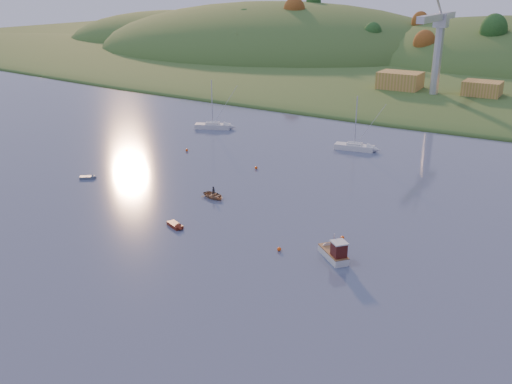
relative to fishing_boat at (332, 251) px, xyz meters
The scene contains 21 objects.
ground 30.96m from the fishing_boat, 121.83° to the right, with size 500.00×500.00×0.00m, color #3C4763.
far_shore 204.36m from the fishing_boat, 94.58° to the left, with size 620.00×220.00×1.50m, color #3A5321.
shore_slope 139.66m from the fishing_boat, 96.71° to the left, with size 640.00×150.00×7.00m, color #3A5321.
hill_left_far 258.26m from the fishing_boat, 133.06° to the left, with size 120.00×100.00×32.00m, color #3A5321.
hill_left 203.66m from the fishing_boat, 121.47° to the left, with size 170.00×140.00×44.00m, color #3A5321.
hillside_trees 159.54m from the fishing_boat, 95.87° to the left, with size 280.00×50.00×32.00m, color #18451B, non-canonical shape.
wharf 96.37m from the fishing_boat, 96.75° to the left, with size 42.00×16.00×2.40m, color slate.
shed_west 99.80m from the fishing_boat, 104.12° to the left, with size 11.00×8.00×4.80m, color olive.
shed_east 97.83m from the fishing_boat, 91.95° to the left, with size 9.00×7.00×4.00m, color olive.
dock_crane 94.63m from the fishing_boat, 98.84° to the left, with size 3.20×28.00×20.30m.
fishing_boat is the anchor object (origin of this frame).
sailboat_near 63.97m from the fishing_boat, 138.18° to the left, with size 7.79×5.44×10.52m.
sailboat_far 45.80m from the fishing_boat, 109.25° to the left, with size 7.64×3.40×10.23m.
canoe 24.34m from the fishing_boat, 159.72° to the left, with size 2.72×3.80×0.79m, color #A37D5A.
paddler 24.34m from the fishing_boat, 159.72° to the left, with size 0.56×0.37×1.54m, color black.
red_tender 20.65m from the fishing_boat, behind, with size 3.31×2.20×1.07m.
grey_dinghy 45.27m from the fishing_boat, behind, with size 2.76×2.48×1.02m.
buoy_0 6.25m from the fishing_boat, 162.54° to the right, with size 0.50×0.50×0.50m, color #F64F0C.
buoy_1 5.08m from the fishing_boat, 99.70° to the left, with size 0.50×0.50×0.50m, color #F64F0C.
buoy_2 48.85m from the fishing_boat, 148.16° to the left, with size 0.50×0.50×0.50m, color #F64F0C.
buoy_3 34.08m from the fishing_boat, 136.56° to the left, with size 0.50×0.50×0.50m, color #F64F0C.
Camera 1 is at (39.97, -28.75, 29.93)m, focal length 40.00 mm.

